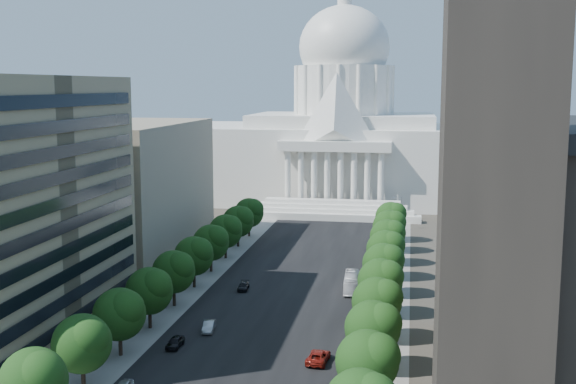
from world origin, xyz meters
The scene contains 34 objects.
road_asphalt centered at (0.00, 90.00, 0.00)m, with size 30.00×260.00×0.01m, color black.
sidewalk_left centered at (-19.00, 90.00, 0.00)m, with size 8.00×260.00×0.02m, color gray.
sidewalk_right centered at (19.00, 90.00, 0.00)m, with size 8.00×260.00×0.02m, color gray.
capitol centered at (0.00, 184.89, 20.01)m, with size 120.00×56.00×73.00m.
office_block_left_far centered at (-48.00, 100.00, 15.00)m, with size 38.00×52.00×30.00m, color gray.
tree_l_a centered at (-17.66, 11.81, 6.45)m, with size 7.79×7.60×9.97m.
tree_l_b centered at (-17.66, 23.81, 6.45)m, with size 7.79×7.60×9.97m.
tree_l_c centered at (-17.66, 35.81, 6.45)m, with size 7.79×7.60×9.97m.
tree_l_d centered at (-17.66, 47.81, 6.45)m, with size 7.79×7.60×9.97m.
tree_l_e centered at (-17.66, 59.81, 6.45)m, with size 7.79×7.60×9.97m.
tree_l_f centered at (-17.66, 71.81, 6.45)m, with size 7.79×7.60×9.97m.
tree_l_g centered at (-17.66, 83.81, 6.45)m, with size 7.79×7.60×9.97m.
tree_l_h centered at (-17.66, 95.81, 6.45)m, with size 7.79×7.60×9.97m.
tree_l_i centered at (-17.66, 107.81, 6.45)m, with size 7.79×7.60×9.97m.
tree_l_j centered at (-17.66, 119.81, 6.45)m, with size 7.79×7.60×9.97m.
tree_r_b centered at (18.34, 23.81, 6.45)m, with size 7.79×7.60×9.97m.
tree_r_c centered at (18.34, 35.81, 6.45)m, with size 7.79×7.60×9.97m.
tree_r_d centered at (18.34, 47.81, 6.45)m, with size 7.79×7.60×9.97m.
tree_r_e centered at (18.34, 59.81, 6.45)m, with size 7.79×7.60×9.97m.
tree_r_f centered at (18.34, 71.81, 6.45)m, with size 7.79×7.60×9.97m.
tree_r_g centered at (18.34, 83.81, 6.45)m, with size 7.79×7.60×9.97m.
tree_r_h centered at (18.34, 95.81, 6.45)m, with size 7.79×7.60×9.97m.
tree_r_i centered at (18.34, 107.81, 6.45)m, with size 7.79×7.60×9.97m.
tree_r_j centered at (18.34, 119.81, 6.45)m, with size 7.79×7.60×9.97m.
streetlight_b centered at (19.90, 35.00, 5.82)m, with size 2.61×0.44×9.00m.
streetlight_c centered at (19.90, 60.00, 5.82)m, with size 2.61×0.44×9.00m.
streetlight_d centered at (19.90, 85.00, 5.82)m, with size 2.61×0.44×9.00m.
streetlight_e centered at (19.90, 110.00, 5.82)m, with size 2.61×0.44×9.00m.
streetlight_f centered at (19.90, 135.00, 5.82)m, with size 2.61×0.44×9.00m.
car_dark_a centered at (-11.30, 40.41, 0.78)m, with size 1.83×4.56×1.55m, color black.
car_silver centered at (-8.33, 48.15, 0.78)m, with size 1.65×4.73×1.56m, color #9D9FA4.
car_red centered at (10.41, 38.12, 0.82)m, with size 2.74×5.93×1.65m, color maroon.
car_dark_b centered at (-8.22, 71.73, 0.68)m, with size 1.90×4.67×1.36m, color black.
city_bus centered at (12.04, 75.04, 1.54)m, with size 2.59×11.09×3.09m, color silver.
Camera 1 is at (22.42, -57.82, 38.52)m, focal length 45.00 mm.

